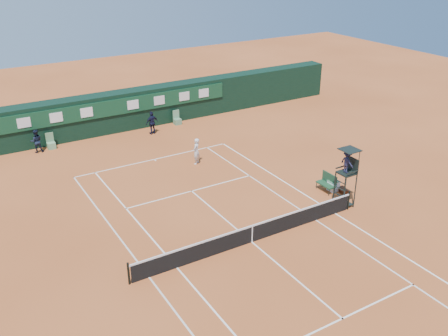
% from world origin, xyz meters
% --- Properties ---
extents(ground, '(90.00, 90.00, 0.00)m').
position_xyz_m(ground, '(0.00, 0.00, 0.00)').
color(ground, '#BB5C2C').
rests_on(ground, ground).
extents(court_lines, '(11.05, 23.85, 0.01)m').
position_xyz_m(court_lines, '(0.00, 0.00, 0.01)').
color(court_lines, silver).
rests_on(court_lines, ground).
extents(tennis_net, '(12.90, 0.10, 1.10)m').
position_xyz_m(tennis_net, '(0.00, 0.00, 0.51)').
color(tennis_net, black).
rests_on(tennis_net, ground).
extents(back_wall, '(40.00, 1.65, 3.00)m').
position_xyz_m(back_wall, '(0.00, 18.74, 1.51)').
color(back_wall, black).
rests_on(back_wall, ground).
extents(linesman_chair_left, '(0.55, 0.50, 1.15)m').
position_xyz_m(linesman_chair_left, '(-5.50, 17.48, 0.32)').
color(linesman_chair_left, '#649A6A').
rests_on(linesman_chair_left, ground).
extents(linesman_chair_right, '(0.55, 0.50, 1.15)m').
position_xyz_m(linesman_chair_right, '(4.50, 17.48, 0.32)').
color(linesman_chair_right, '#578560').
rests_on(linesman_chair_right, ground).
extents(umpire_chair, '(0.96, 0.95, 3.42)m').
position_xyz_m(umpire_chair, '(6.45, 0.43, 2.46)').
color(umpire_chair, black).
rests_on(umpire_chair, ground).
extents(player_bench, '(0.56, 1.20, 1.10)m').
position_xyz_m(player_bench, '(6.92, 2.30, 0.60)').
color(player_bench, '#194025').
rests_on(player_bench, ground).
extents(tennis_bag, '(0.53, 0.81, 0.28)m').
position_xyz_m(tennis_bag, '(7.58, 1.61, 0.14)').
color(tennis_bag, black).
rests_on(tennis_bag, ground).
extents(cooler, '(0.57, 0.57, 0.65)m').
position_xyz_m(cooler, '(7.27, 2.15, 0.33)').
color(cooler, white).
rests_on(cooler, ground).
extents(tennis_ball, '(0.06, 0.06, 0.06)m').
position_xyz_m(tennis_ball, '(4.07, 8.94, 0.03)').
color(tennis_ball, yellow).
rests_on(tennis_ball, ground).
extents(player, '(0.77, 0.76, 1.78)m').
position_xyz_m(player, '(2.15, 9.80, 0.89)').
color(player, silver).
rests_on(player, ground).
extents(ball_kid_left, '(0.89, 0.74, 1.66)m').
position_xyz_m(ball_kid_left, '(-6.49, 17.29, 0.83)').
color(ball_kid_left, black).
rests_on(ball_kid_left, ground).
extents(ball_kid_right, '(1.09, 0.56, 1.78)m').
position_xyz_m(ball_kid_right, '(1.91, 16.49, 0.89)').
color(ball_kid_right, black).
rests_on(ball_kid_right, ground).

